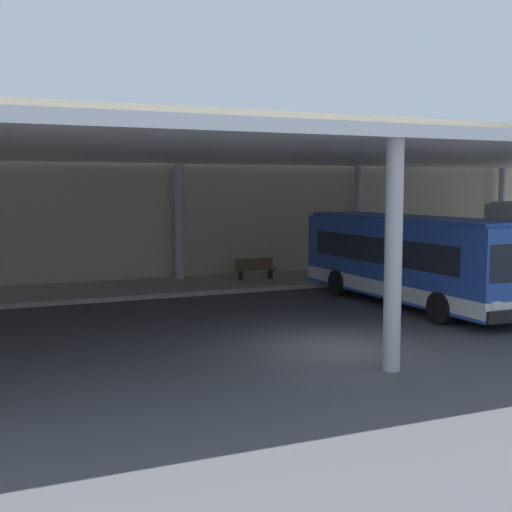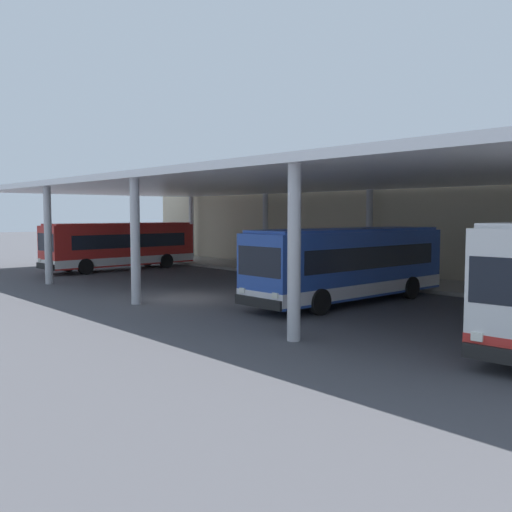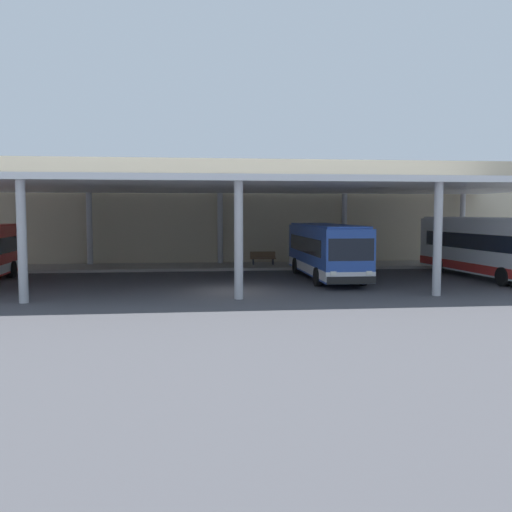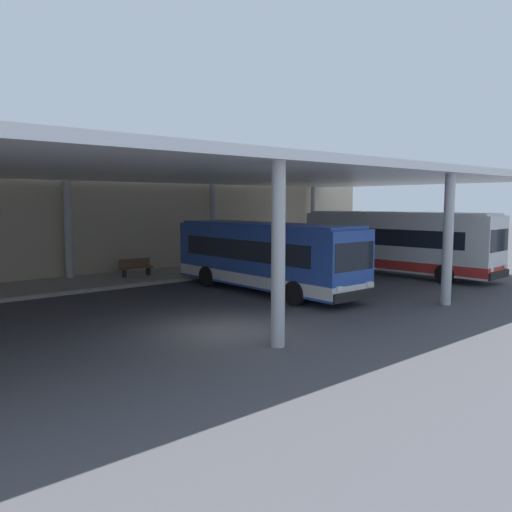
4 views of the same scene
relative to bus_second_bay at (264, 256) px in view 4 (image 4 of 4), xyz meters
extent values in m
plane|color=#47474C|center=(-5.68, -4.52, -1.66)|extent=(200.00, 200.00, 0.00)
cube|color=#A39E93|center=(-5.68, 7.23, -1.57)|extent=(42.00, 4.50, 0.18)
cube|color=#C1B293|center=(-5.68, 10.48, 2.26)|extent=(48.00, 1.60, 7.83)
cube|color=silver|center=(-5.68, 0.98, 3.74)|extent=(40.00, 17.00, 0.30)
cylinder|color=#B2B2B7|center=(-5.68, -7.02, 0.97)|extent=(0.40, 0.40, 5.25)
cylinder|color=#B2B2B7|center=(-5.68, 8.98, 0.97)|extent=(0.40, 0.40, 5.25)
cylinder|color=#B2B2B7|center=(3.57, -7.02, 0.97)|extent=(0.40, 0.40, 5.25)
cylinder|color=#B2B2B7|center=(3.57, 8.98, 0.97)|extent=(0.40, 0.40, 5.25)
cylinder|color=#B2B2B7|center=(12.82, 8.98, 0.97)|extent=(0.40, 0.40, 5.25)
cube|color=#284CA8|center=(0.00, 0.00, 0.04)|extent=(2.51, 10.40, 2.70)
cube|color=silver|center=(0.00, 0.00, -0.96)|extent=(2.53, 10.42, 0.50)
cube|color=black|center=(0.00, 0.15, 0.34)|extent=(2.55, 8.53, 0.90)
cube|color=black|center=(0.01, -5.15, 0.39)|extent=(2.30, 0.12, 1.10)
cube|color=black|center=(0.01, -5.24, -1.11)|extent=(2.45, 0.16, 0.36)
cube|color=#2A50B0|center=(0.00, 0.00, 1.45)|extent=(2.31, 9.99, 0.12)
cube|color=yellow|center=(0.01, -5.12, 1.21)|extent=(1.75, 0.12, 0.28)
cube|color=white|center=(-0.89, -5.23, -0.76)|extent=(0.28, 0.08, 0.20)
cube|color=white|center=(0.91, -5.23, -0.76)|extent=(0.28, 0.08, 0.20)
cylinder|color=black|center=(-1.22, -3.23, -1.16)|extent=(0.28, 1.00, 1.00)
cylinder|color=black|center=(1.23, -3.22, -1.16)|extent=(0.28, 1.00, 1.00)
cylinder|color=black|center=(-1.23, 2.86, -1.16)|extent=(0.28, 1.00, 1.00)
cylinder|color=black|center=(1.22, 2.86, -1.16)|extent=(0.28, 1.00, 1.00)
cube|color=white|center=(9.43, -0.69, 0.24)|extent=(3.33, 11.36, 3.10)
cube|color=red|center=(9.43, -0.69, -0.96)|extent=(3.35, 11.38, 0.50)
cube|color=black|center=(9.42, -0.54, 0.54)|extent=(3.22, 9.35, 0.90)
cube|color=black|center=(9.85, -6.22, 0.59)|extent=(2.30, 0.29, 1.10)
cube|color=black|center=(9.85, -6.31, -1.11)|extent=(2.46, 0.34, 0.36)
cube|color=white|center=(9.43, -0.69, 1.85)|extent=(3.10, 10.89, 0.12)
cube|color=yellow|center=(9.84, -6.19, 1.61)|extent=(1.75, 0.25, 0.28)
cube|color=white|center=(8.95, -6.37, -0.76)|extent=(0.29, 0.10, 0.20)
cube|color=white|center=(10.75, -6.23, -0.76)|extent=(0.29, 0.10, 0.20)
cylinder|color=black|center=(8.47, -4.24, -1.16)|extent=(0.35, 1.02, 1.00)
cylinder|color=black|center=(10.91, -4.06, -1.16)|extent=(0.35, 1.02, 1.00)
cylinder|color=black|center=(7.98, 2.29, -1.16)|extent=(0.35, 1.02, 1.00)
cylinder|color=black|center=(10.42, 2.48, -1.16)|extent=(0.35, 1.02, 1.00)
cube|color=brown|center=(-2.76, 7.23, -1.03)|extent=(1.80, 0.44, 0.08)
cube|color=brown|center=(-2.76, 7.43, -0.78)|extent=(1.80, 0.06, 0.44)
cube|color=#2D2D33|center=(-3.46, 7.23, -1.25)|extent=(0.10, 0.36, 0.45)
cube|color=#2D2D33|center=(-2.06, 7.23, -1.25)|extent=(0.10, 0.36, 0.45)
camera|label=1|loc=(-14.66, -19.65, 2.51)|focal=47.55mm
camera|label=2|loc=(15.26, -19.02, 2.14)|focal=39.72mm
camera|label=3|loc=(-7.76, -31.82, 2.24)|focal=39.37mm
camera|label=4|loc=(-15.37, -17.43, 2.46)|focal=35.68mm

